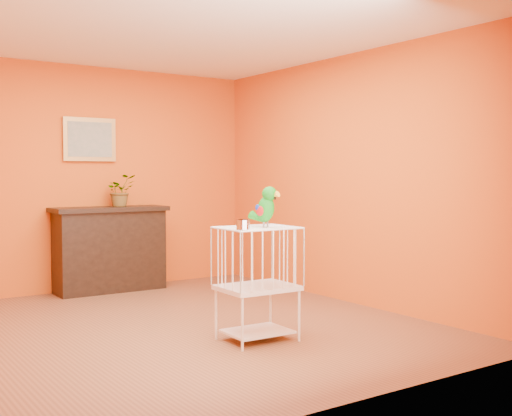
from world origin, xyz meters
TOP-DOWN VIEW (x-y plane):
  - ground at (0.00, 0.00)m, footprint 4.50×4.50m
  - room_shell at (0.00, 0.00)m, footprint 4.50×4.50m
  - console_cabinet at (0.15, 2.02)m, footprint 1.31×0.47m
  - potted_plant at (0.29, 2.03)m, footprint 0.37×0.40m
  - framed_picture at (0.00, 2.22)m, footprint 0.62×0.04m
  - birdcage at (0.31, -0.76)m, footprint 0.61×0.47m
  - feed_cup at (0.07, -0.92)m, footprint 0.10×0.10m
  - parrot at (0.37, -0.80)m, footprint 0.18×0.30m

SIDE VIEW (x-z plane):
  - ground at x=0.00m, z-range 0.00..0.00m
  - birdcage at x=0.31m, z-range 0.02..0.94m
  - console_cabinet at x=0.15m, z-range 0.00..0.98m
  - feed_cup at x=0.07m, z-range 0.93..1.00m
  - parrot at x=0.37m, z-range 0.92..1.26m
  - potted_plant at x=0.29m, z-range 0.97..1.26m
  - room_shell at x=0.00m, z-range -0.67..3.83m
  - framed_picture at x=0.00m, z-range 1.50..2.00m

